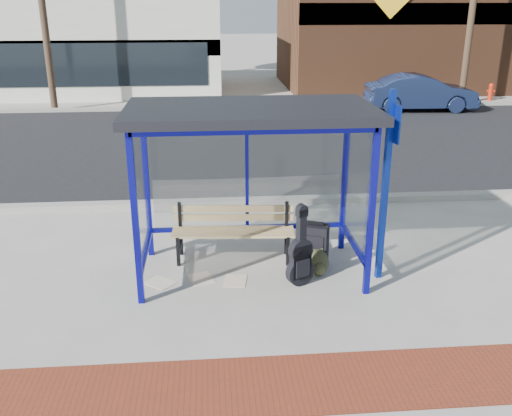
{
  "coord_description": "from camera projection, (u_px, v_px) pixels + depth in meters",
  "views": [
    {
      "loc": [
        -0.56,
        -7.45,
        3.75
      ],
      "look_at": [
        0.09,
        0.2,
        0.92
      ],
      "focal_mm": 40.0,
      "sensor_mm": 36.0,
      "label": 1
    }
  ],
  "objects": [
    {
      "name": "backpack",
      "position": [
        318.0,
        263.0,
        8.17
      ],
      "size": [
        0.32,
        0.29,
        0.38
      ],
      "rotation": [
        0.0,
        0.0,
        0.02
      ],
      "color": "#2A2C18",
      "rests_on": "ground"
    },
    {
      "name": "newspaper_c",
      "position": [
        235.0,
        281.0,
        8.05
      ],
      "size": [
        0.37,
        0.44,
        0.01
      ],
      "primitive_type": "cube",
      "rotation": [
        0.0,
        0.0,
        1.41
      ],
      "color": "white",
      "rests_on": "ground"
    },
    {
      "name": "street_asphalt",
      "position": [
        229.0,
        143.0,
        15.79
      ],
      "size": [
        60.0,
        10.0,
        0.0
      ],
      "primitive_type": "cube",
      "color": "black",
      "rests_on": "ground"
    },
    {
      "name": "bench",
      "position": [
        233.0,
        228.0,
        8.6
      ],
      "size": [
        1.86,
        0.57,
        0.86
      ],
      "rotation": [
        0.0,
        0.0,
        -0.07
      ],
      "color": "black",
      "rests_on": "ground"
    },
    {
      "name": "sign_post",
      "position": [
        387.0,
        177.0,
        7.65
      ],
      "size": [
        0.14,
        0.33,
        2.67
      ],
      "rotation": [
        0.0,
        0.0,
        0.18
      ],
      "color": "navy",
      "rests_on": "ground"
    },
    {
      "name": "brick_paver_strip",
      "position": [
        270.0,
        385.0,
        5.87
      ],
      "size": [
        60.0,
        1.0,
        0.01
      ],
      "primitive_type": "cube",
      "color": "maroon",
      "rests_on": "ground"
    },
    {
      "name": "parked_car",
      "position": [
        421.0,
        93.0,
        20.11
      ],
      "size": [
        3.91,
        1.56,
        1.27
      ],
      "primitive_type": "imported",
      "rotation": [
        0.0,
        0.0,
        1.51
      ],
      "color": "#192547",
      "rests_on": "ground"
    },
    {
      "name": "fire_hydrant",
      "position": [
        491.0,
        91.0,
        22.17
      ],
      "size": [
        0.31,
        0.2,
        0.68
      ],
      "rotation": [
        0.0,
        0.0,
        -0.27
      ],
      "color": "red",
      "rests_on": "ground"
    },
    {
      "name": "guitar_bag",
      "position": [
        300.0,
        258.0,
        7.81
      ],
      "size": [
        0.42,
        0.27,
        1.12
      ],
      "rotation": [
        0.0,
        0.0,
        0.43
      ],
      "color": "black",
      "rests_on": "ground"
    },
    {
      "name": "newspaper_a",
      "position": [
        160.0,
        283.0,
        7.99
      ],
      "size": [
        0.49,
        0.49,
        0.01
      ],
      "primitive_type": "cube",
      "rotation": [
        0.0,
        0.0,
        -0.72
      ],
      "color": "white",
      "rests_on": "ground"
    },
    {
      "name": "storefront_brown",
      "position": [
        399.0,
        12.0,
        25.13
      ],
      "size": [
        10.0,
        7.08,
        6.4
      ],
      "color": "#59331E",
      "rests_on": "ground"
    },
    {
      "name": "curb_near",
      "position": [
        239.0,
        202.0,
        11.0
      ],
      "size": [
        60.0,
        0.25,
        0.12
      ],
      "primitive_type": "cube",
      "color": "gray",
      "rests_on": "ground"
    },
    {
      "name": "newspaper_b",
      "position": [
        201.0,
        279.0,
        8.1
      ],
      "size": [
        0.42,
        0.48,
        0.01
      ],
      "primitive_type": "cube",
      "rotation": [
        0.0,
        0.0,
        -1.3
      ],
      "color": "white",
      "rests_on": "ground"
    },
    {
      "name": "ground",
      "position": [
        251.0,
        272.0,
        8.31
      ],
      "size": [
        120.0,
        120.0,
        0.0
      ],
      "primitive_type": "plane",
      "color": "#B2ADA0",
      "rests_on": "ground"
    },
    {
      "name": "storefront_white",
      "position": [
        2.0,
        43.0,
        23.71
      ],
      "size": [
        18.0,
        6.04,
        4.0
      ],
      "color": "silver",
      "rests_on": "ground"
    },
    {
      "name": "bus_shelter",
      "position": [
        250.0,
        131.0,
        7.66
      ],
      "size": [
        3.3,
        1.8,
        2.42
      ],
      "color": "#0C0C84",
      "rests_on": "ground"
    },
    {
      "name": "far_sidewalk",
      "position": [
        222.0,
        100.0,
        22.33
      ],
      "size": [
        60.0,
        4.0,
        0.01
      ],
      "primitive_type": "cube",
      "color": "#B2ADA0",
      "rests_on": "ground"
    },
    {
      "name": "suitcase",
      "position": [
        314.0,
        245.0,
        8.45
      ],
      "size": [
        0.46,
        0.38,
        0.68
      ],
      "rotation": [
        0.0,
        0.0,
        -0.39
      ],
      "color": "black",
      "rests_on": "ground"
    },
    {
      "name": "curb_far",
      "position": [
        223.0,
        108.0,
        20.54
      ],
      "size": [
        60.0,
        0.25,
        0.12
      ],
      "primitive_type": "cube",
      "color": "gray",
      "rests_on": "ground"
    }
  ]
}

